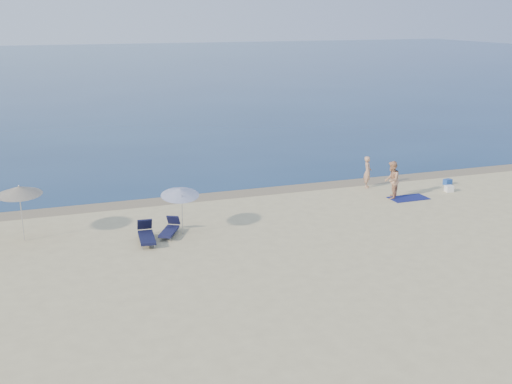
% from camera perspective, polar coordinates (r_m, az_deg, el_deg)
% --- Properties ---
extents(sea, '(240.00, 160.00, 0.01)m').
position_cam_1_polar(sea, '(111.61, -13.14, 10.76)').
color(sea, '#0D294F').
rests_on(sea, ground).
extents(wet_sand_strip, '(240.00, 1.60, 0.00)m').
position_cam_1_polar(wet_sand_strip, '(33.76, 3.54, 0.37)').
color(wet_sand_strip, '#847254').
rests_on(wet_sand_strip, ground).
extents(person_left, '(0.64, 0.73, 1.67)m').
position_cam_1_polar(person_left, '(34.08, 9.88, 1.77)').
color(person_left, tan).
rests_on(person_left, ground).
extents(person_right, '(1.13, 1.16, 1.88)m').
position_cam_1_polar(person_right, '(32.26, 11.98, 1.05)').
color(person_right, tan).
rests_on(person_right, ground).
extents(beach_towel, '(1.91, 1.08, 0.03)m').
position_cam_1_polar(beach_towel, '(32.68, 13.40, -0.53)').
color(beach_towel, '#101550').
rests_on(beach_towel, ground).
extents(white_bag, '(0.41, 0.36, 0.33)m').
position_cam_1_polar(white_bag, '(34.39, 16.78, 0.29)').
color(white_bag, white).
rests_on(white_bag, ground).
extents(blue_cooler, '(0.47, 0.37, 0.30)m').
position_cam_1_polar(blue_cooler, '(35.79, 16.67, 0.87)').
color(blue_cooler, '#1D49A2').
rests_on(blue_cooler, ground).
extents(umbrella_near, '(1.81, 1.83, 2.09)m').
position_cam_1_polar(umbrella_near, '(26.56, -6.78, -0.01)').
color(umbrella_near, silver).
rests_on(umbrella_near, ground).
extents(umbrella_far, '(2.05, 2.07, 2.37)m').
position_cam_1_polar(umbrella_far, '(27.13, -20.30, 0.13)').
color(umbrella_far, silver).
rests_on(umbrella_far, ground).
extents(lounger_left, '(0.74, 1.86, 0.80)m').
position_cam_1_polar(lounger_left, '(26.13, -9.71, -3.81)').
color(lounger_left, black).
rests_on(lounger_left, ground).
extents(lounger_right, '(1.20, 1.65, 0.70)m').
position_cam_1_polar(lounger_right, '(26.79, -7.67, -3.31)').
color(lounger_right, '#16183E').
rests_on(lounger_right, ground).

